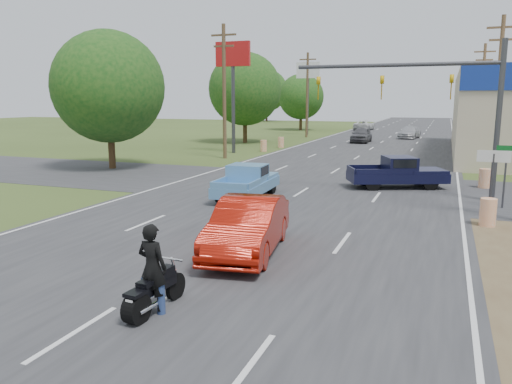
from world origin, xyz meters
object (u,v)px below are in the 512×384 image
at_px(motorcycle, 152,293).
at_px(distant_car_white, 364,125).
at_px(red_convertible, 248,227).
at_px(rider, 152,271).
at_px(navy_pickup, 399,172).
at_px(distant_car_silver, 409,132).
at_px(distant_car_grey, 361,135).
at_px(blue_pickup, 248,181).

height_order(motorcycle, distant_car_white, distant_car_white).
bearing_deg(red_convertible, rider, -102.21).
relative_size(navy_pickup, distant_car_silver, 1.07).
relative_size(red_convertible, rider, 2.65).
bearing_deg(red_convertible, distant_car_grey, 85.97).
bearing_deg(navy_pickup, rider, -34.04).
height_order(rider, distant_car_silver, rider).
relative_size(motorcycle, rider, 1.09).
distance_m(blue_pickup, distant_car_white, 55.74).
bearing_deg(distant_car_white, navy_pickup, 104.89).
relative_size(navy_pickup, distant_car_white, 1.01).
height_order(blue_pickup, distant_car_silver, blue_pickup).
distance_m(rider, navy_pickup, 18.01).
bearing_deg(navy_pickup, distant_car_grey, 169.77).
relative_size(red_convertible, distant_car_white, 0.95).
relative_size(red_convertible, distant_car_silver, 1.01).
xyz_separation_m(red_convertible, blue_pickup, (-3.16, 7.91, -0.02)).
height_order(rider, distant_car_white, rider).
distance_m(motorcycle, distant_car_silver, 53.10).
bearing_deg(blue_pickup, motorcycle, -79.60).
distance_m(motorcycle, blue_pickup, 12.87).
height_order(red_convertible, rider, rider).
bearing_deg(distant_car_silver, distant_car_white, 124.83).
height_order(rider, navy_pickup, rider).
relative_size(motorcycle, navy_pickup, 0.39).
relative_size(red_convertible, motorcycle, 2.43).
bearing_deg(red_convertible, blue_pickup, 103.19).
xyz_separation_m(rider, navy_pickup, (3.40, 17.68, -0.11)).
bearing_deg(distant_car_grey, red_convertible, -85.50).
relative_size(motorcycle, distant_car_white, 0.39).
bearing_deg(distant_car_silver, rider, -83.48).
xyz_separation_m(rider, distant_car_white, (-6.18, 68.15, -0.21)).
bearing_deg(distant_car_grey, blue_pickup, -89.92).
bearing_deg(navy_pickup, red_convertible, -36.52).
bearing_deg(distant_car_silver, motorcycle, -83.49).
xyz_separation_m(blue_pickup, navy_pickup, (6.26, 5.18, 0.03)).
bearing_deg(rider, motorcycle, 90.00).
bearing_deg(motorcycle, navy_pickup, 83.66).
distance_m(rider, distant_car_silver, 53.05).
height_order(blue_pickup, navy_pickup, navy_pickup).
distance_m(motorcycle, rider, 0.47).
relative_size(distant_car_silver, distant_car_white, 0.94).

